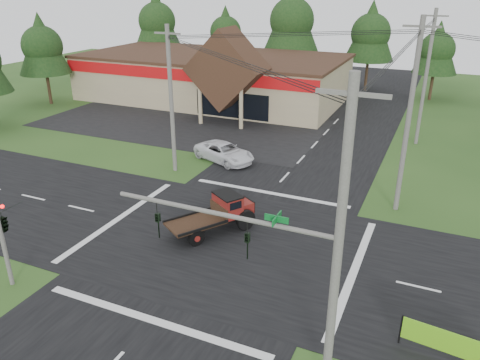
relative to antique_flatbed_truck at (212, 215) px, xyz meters
The scene contains 20 objects.
ground 1.74m from the antique_flatbed_truck, 34.05° to the right, with size 120.00×120.00×0.00m, color #264719.
road_ns 1.74m from the antique_flatbed_truck, 34.05° to the right, with size 12.00×120.00×0.02m, color black.
road_ew 1.74m from the antique_flatbed_truck, 34.05° to the right, with size 120.00×12.00×0.02m, color black.
parking_apron 22.33m from the antique_flatbed_truck, 125.20° to the left, with size 28.00×14.00×0.02m, color black.
cvs_building 32.31m from the antique_flatbed_truck, 116.82° to the left, with size 30.40×18.20×9.19m.
traffic_signal_mast 11.32m from the antique_flatbed_truck, 49.92° to the right, with size 8.12×0.24×7.00m.
traffic_signal_corner 10.58m from the antique_flatbed_truck, 128.14° to the right, with size 0.53×2.48×4.40m.
utility_pole_nr 12.81m from the antique_flatbed_truck, 43.75° to the right, with size 2.00×0.30×11.00m.
utility_pole_nw 10.86m from the antique_flatbed_truck, 133.49° to the left, with size 2.00×0.30×10.50m.
utility_pole_ne 12.61m from the antique_flatbed_truck, 38.33° to the left, with size 2.00×0.30×11.50m.
utility_pole_n 23.58m from the antique_flatbed_truck, 66.70° to the left, with size 2.00×0.30×11.20m.
tree_row_a 49.20m from the antique_flatbed_truck, 126.34° to the left, with size 6.72×6.72×12.12m.
tree_row_b 45.68m from the antique_flatbed_truck, 114.58° to the left, with size 5.60×5.60×10.10m.
tree_row_c 41.90m from the antique_flatbed_truck, 102.42° to the left, with size 7.28×7.28×13.13m.
tree_row_d 41.72m from the antique_flatbed_truck, 88.41° to the left, with size 6.16×6.16×11.11m.
tree_row_e 40.58m from the antique_flatbed_truck, 76.88° to the left, with size 5.04×5.04×9.09m.
tree_side_w 36.79m from the antique_flatbed_truck, 148.07° to the left, with size 5.60×5.60×10.10m.
antique_flatbed_truck is the anchor object (origin of this frame).
roadside_banner 13.68m from the antique_flatbed_truck, 22.22° to the right, with size 3.96×0.12×1.35m, color #64B217, non-canonical shape.
white_pickup 11.37m from the antique_flatbed_truck, 112.38° to the left, with size 2.40×5.20×1.44m, color white.
Camera 1 is at (9.75, -19.88, 13.14)m, focal length 35.00 mm.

